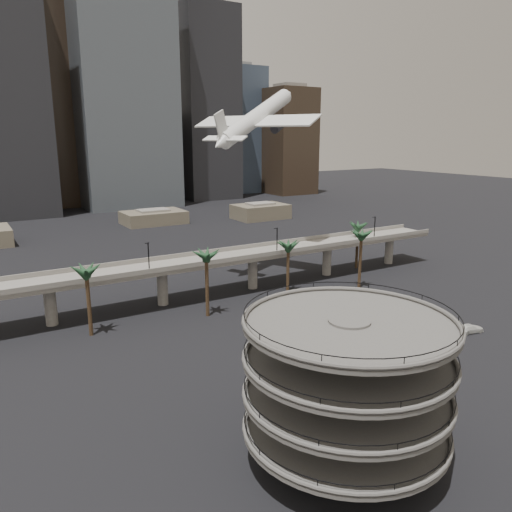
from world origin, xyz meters
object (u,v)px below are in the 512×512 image
airborne_jet (257,118)px  car_a (328,340)px  car_b (384,344)px  car_c (470,328)px  overpass (209,264)px  parking_ramp (347,377)px

airborne_jet → car_a: airborne_jet is taller
car_b → car_c: (18.18, -3.22, -0.02)m
overpass → airborne_jet: 39.35m
parking_ramp → car_b: size_ratio=4.60×
overpass → car_a: overpass is taller
parking_ramp → car_c: size_ratio=4.18×
parking_ramp → overpass: bearing=77.6°
car_c → car_b: bearing=90.4°
airborne_jet → car_b: airborne_jet is taller
overpass → airborne_jet: (19.94, 12.85, 31.40)m
car_a → car_c: (24.97, -9.59, 0.06)m
parking_ramp → overpass: parking_ramp is taller
parking_ramp → car_a: 32.59m
airborne_jet → car_c: airborne_jet is taller
parking_ramp → car_a: (18.55, 25.19, -9.13)m
parking_ramp → car_b: (25.33, 18.82, -9.04)m
parking_ramp → car_c: 47.11m
car_c → overpass: bearing=45.6°
airborne_jet → car_b: 65.64m
parking_ramp → airborne_jet: bearing=65.4°
airborne_jet → car_a: size_ratio=8.15×
overpass → airborne_jet: airborne_jet is taller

